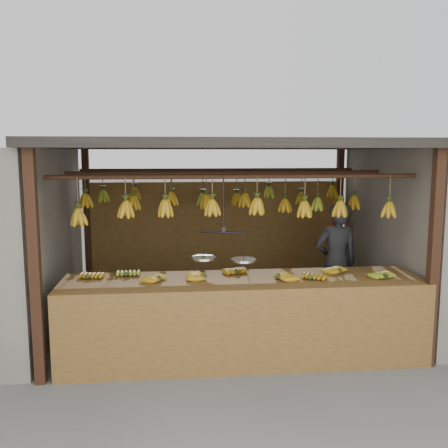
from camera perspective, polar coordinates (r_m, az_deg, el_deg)
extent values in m
plane|color=#5B5B57|center=(6.73, 0.27, -11.39)|extent=(80.00, 80.00, 0.00)
cube|color=black|center=(5.11, -20.79, -4.87)|extent=(0.10, 0.10, 2.30)
cube|color=black|center=(5.61, 22.83, -3.83)|extent=(0.10, 0.10, 2.30)
cube|color=black|center=(8.00, -15.31, -0.05)|extent=(0.10, 0.10, 2.30)
cube|color=black|center=(8.33, 12.96, 0.35)|extent=(0.10, 0.10, 2.30)
cube|color=black|center=(6.34, 0.28, 9.04)|extent=(4.30, 3.30, 0.10)
cylinder|color=black|center=(5.36, 1.42, 5.44)|extent=(4.00, 0.05, 0.05)
cylinder|color=black|center=(6.35, 0.28, 5.88)|extent=(4.00, 0.05, 0.05)
cylinder|color=black|center=(7.34, -0.56, 6.19)|extent=(4.00, 0.05, 0.05)
cube|color=brown|center=(7.95, -0.88, -1.62)|extent=(4.00, 0.06, 1.80)
cube|color=brown|center=(5.44, 2.21, -6.68)|extent=(3.90, 0.87, 0.08)
cube|color=brown|center=(5.16, 2.87, -12.32)|extent=(3.90, 0.04, 0.90)
cube|color=black|center=(5.28, -18.01, -12.69)|extent=(0.07, 0.07, 0.82)
cube|color=black|center=(5.78, 21.59, -11.04)|extent=(0.07, 0.07, 0.82)
cube|color=black|center=(5.99, -16.46, -10.11)|extent=(0.07, 0.07, 0.82)
cube|color=black|center=(6.43, 18.43, -8.92)|extent=(0.07, 0.07, 0.82)
ellipsoid|color=#AF7C12|center=(5.56, -15.14, -5.89)|extent=(0.21, 0.26, 0.06)
ellipsoid|color=#92A523|center=(5.57, -10.95, -5.73)|extent=(0.19, 0.25, 0.06)
ellipsoid|color=#AF7C12|center=(5.34, -7.29, -6.27)|extent=(0.30, 0.28, 0.06)
ellipsoid|color=#AF7C12|center=(5.42, -2.33, -5.98)|extent=(0.24, 0.18, 0.06)
ellipsoid|color=#AF7C12|center=(5.59, 1.66, -5.55)|extent=(0.25, 0.29, 0.06)
ellipsoid|color=#AF7C12|center=(5.39, 6.32, -6.12)|extent=(0.28, 0.24, 0.06)
ellipsoid|color=#AF7C12|center=(5.42, 10.01, -6.12)|extent=(0.28, 0.30, 0.06)
ellipsoid|color=#AF7C12|center=(5.78, 13.22, -5.30)|extent=(0.29, 0.30, 0.06)
ellipsoid|color=#92A523|center=(5.66, 18.12, -5.77)|extent=(0.24, 0.28, 0.06)
ellipsoid|color=#AF7C12|center=(5.42, -16.28, 0.74)|extent=(0.16, 0.16, 0.28)
ellipsoid|color=#AF7C12|center=(5.33, -11.15, 1.67)|extent=(0.16, 0.16, 0.28)
ellipsoid|color=#AF7C12|center=(5.33, -6.71, 1.78)|extent=(0.16, 0.16, 0.28)
ellipsoid|color=#AF7C12|center=(5.32, -1.35, 1.89)|extent=(0.16, 0.16, 0.28)
ellipsoid|color=#AF7C12|center=(5.38, 3.78, 2.02)|extent=(0.16, 0.16, 0.28)
ellipsoid|color=#AF7C12|center=(5.57, 9.18, 1.67)|extent=(0.16, 0.16, 0.28)
ellipsoid|color=#AF7C12|center=(5.69, 13.11, 1.70)|extent=(0.16, 0.16, 0.28)
ellipsoid|color=#AF7C12|center=(5.83, 18.33, 1.57)|extent=(0.16, 0.16, 0.28)
ellipsoid|color=#AF7C12|center=(6.38, -15.52, 2.58)|extent=(0.16, 0.16, 0.28)
ellipsoid|color=#AF7C12|center=(6.34, -10.30, 2.41)|extent=(0.16, 0.16, 0.28)
ellipsoid|color=#AF7C12|center=(6.35, -6.05, 2.92)|extent=(0.16, 0.16, 0.28)
ellipsoid|color=#AF7C12|center=(6.34, -2.04, 2.57)|extent=(0.16, 0.16, 0.28)
ellipsoid|color=#AF7C12|center=(6.44, 2.39, 2.74)|extent=(0.16, 0.16, 0.28)
ellipsoid|color=#AF7C12|center=(6.47, 6.99, 2.13)|extent=(0.16, 0.16, 0.28)
ellipsoid|color=#92A523|center=(6.63, 10.62, 2.26)|extent=(0.16, 0.16, 0.28)
ellipsoid|color=#AF7C12|center=(6.76, 14.63, 2.37)|extent=(0.16, 0.16, 0.28)
ellipsoid|color=#92A523|center=(7.38, -13.63, 3.13)|extent=(0.16, 0.16, 0.28)
ellipsoid|color=#AF7C12|center=(7.35, -10.19, 3.46)|extent=(0.16, 0.16, 0.28)
ellipsoid|color=#AF7C12|center=(7.35, -5.95, 2.85)|extent=(0.16, 0.16, 0.28)
ellipsoid|color=#92A523|center=(7.37, -2.44, 2.85)|extent=(0.16, 0.16, 0.28)
ellipsoid|color=#AF7C12|center=(7.44, 1.47, 2.83)|extent=(0.16, 0.16, 0.28)
ellipsoid|color=#92A523|center=(7.51, 5.18, 3.63)|extent=(0.16, 0.16, 0.28)
ellipsoid|color=#AF7C12|center=(7.54, 8.84, 2.91)|extent=(0.16, 0.16, 0.28)
ellipsoid|color=#AF7C12|center=(7.71, 12.29, 3.64)|extent=(0.16, 0.16, 0.28)
cylinder|color=black|center=(5.36, -0.06, 2.22)|extent=(0.02, 0.02, 0.60)
cylinder|color=black|center=(5.40, -0.06, -0.96)|extent=(0.47, 0.18, 0.02)
cylinder|color=silver|center=(5.51, -2.34, -3.96)|extent=(0.26, 0.26, 0.02)
cylinder|color=silver|center=(5.41, 2.26, -4.18)|extent=(0.26, 0.26, 0.02)
imported|color=#262628|center=(6.75, 12.67, -4.37)|extent=(0.62, 0.43, 1.62)
cube|color=yellow|center=(8.14, 12.95, 1.90)|extent=(0.08, 0.26, 0.34)
cube|color=red|center=(8.17, 12.89, -0.13)|extent=(0.08, 0.26, 0.34)
cube|color=#199926|center=(8.22, 12.82, -2.23)|extent=(0.08, 0.26, 0.34)
cube|color=#1426BF|center=(8.26, 12.78, -3.52)|extent=(0.08, 0.26, 0.34)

